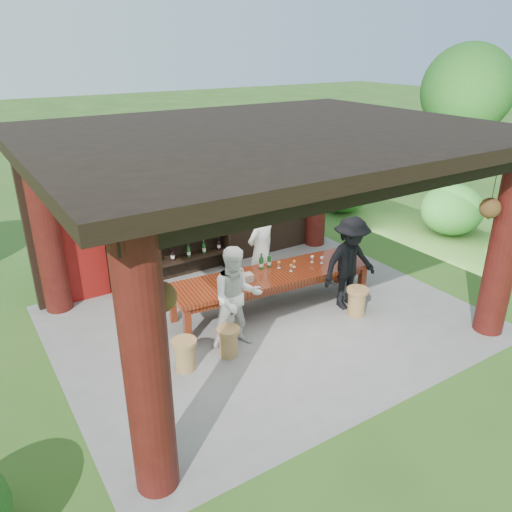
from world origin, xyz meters
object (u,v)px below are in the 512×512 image
guest_woman (237,298)px  stool_near_left (228,341)px  stool_far_left (185,354)px  host (261,251)px  wine_shelf (171,231)px  napkin_basket (246,278)px  tasting_table (272,279)px  stool_near_right (357,301)px  guest_man (350,263)px

guest_woman → stool_near_left: bearing=-127.4°
stool_far_left → host: size_ratio=0.28×
wine_shelf → napkin_basket: (0.50, -2.15, -0.34)m
stool_far_left → guest_woman: 1.23m
tasting_table → stool_near_right: 1.65m
wine_shelf → tasting_table: bearing=-63.0°
guest_woman → stool_far_left: bearing=-153.8°
host → guest_man: (1.13, -1.35, -0.03)m
stool_near_left → wine_shelf: bearing=82.8°
host → stool_far_left: bearing=17.6°
stool_near_left → host: host is taller
wine_shelf → stool_near_right: size_ratio=4.84×
wine_shelf → host: bearing=-49.8°
wine_shelf → stool_near_left: wine_shelf is taller
stool_near_right → guest_man: 0.72m
tasting_table → napkin_basket: bearing=-178.5°
tasting_table → stool_near_left: bearing=-148.1°
host → guest_man: size_ratio=1.03×
wine_shelf → host: (1.26, -1.49, -0.22)m
stool_near_left → napkin_basket: 1.37m
stool_near_right → tasting_table: bearing=139.4°
stool_near_left → stool_near_right: bearing=-2.9°
wine_shelf → stool_far_left: (-1.15, -3.01, -0.88)m
stool_far_left → host: host is taller
stool_near_right → stool_far_left: size_ratio=1.03×
stool_near_left → guest_woman: (0.29, 0.21, 0.62)m
wine_shelf → stool_far_left: wine_shelf is taller
host → napkin_basket: 1.01m
stool_near_left → guest_woman: guest_woman is taller
stool_far_left → napkin_basket: bearing=27.7°
stool_near_left → napkin_basket: (0.88, 0.90, 0.55)m
stool_near_right → napkin_basket: 2.15m
stool_near_left → host: bearing=43.4°
host → guest_woman: size_ratio=1.06×
wine_shelf → guest_woman: wine_shelf is taller
host → guest_woman: bearing=30.1°
stool_near_right → guest_woman: 2.50m
stool_near_right → stool_far_left: stool_near_right is taller
stool_near_right → guest_man: bearing=77.3°
napkin_basket → wine_shelf: bearing=103.1°
wine_shelf → napkin_basket: 2.23m
stool_near_left → guest_man: bearing=4.3°
guest_man → napkin_basket: bearing=161.5°
stool_far_left → napkin_basket: 1.94m
stool_near_left → guest_woman: 0.72m
stool_far_left → guest_man: (3.54, 0.17, 0.63)m
tasting_table → napkin_basket: (-0.59, -0.02, 0.18)m
tasting_table → stool_far_left: tasting_table is taller
stool_near_right → stool_near_left: bearing=177.1°
wine_shelf → stool_far_left: 3.34m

